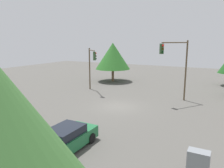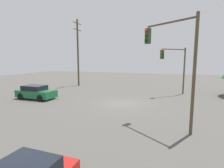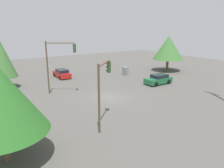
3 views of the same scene
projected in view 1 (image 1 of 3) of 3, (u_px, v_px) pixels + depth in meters
name	position (u px, v px, depth m)	size (l,w,h in m)	color
ground_plane	(118.00, 107.00, 22.60)	(80.00, 80.00, 0.00)	#54514C
sedan_green	(67.00, 138.00, 13.62)	(2.01, 4.25, 1.48)	#1E6638
traffic_signal_main	(92.00, 62.00, 28.84)	(2.76, 2.83, 5.75)	brown
traffic_signal_cross	(177.00, 61.00, 23.55)	(2.34, 3.21, 6.77)	brown
electrical_cabinet	(198.00, 165.00, 10.59)	(1.03, 0.61, 1.48)	gray
tree_right	(113.00, 56.00, 36.26)	(5.77, 5.77, 6.43)	brown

